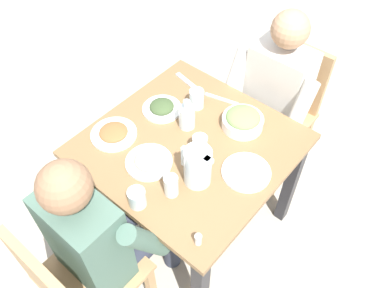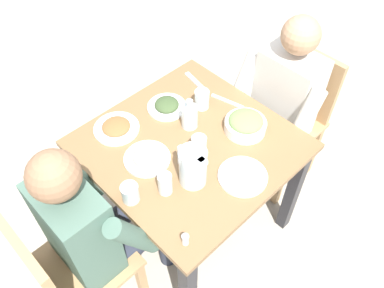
{
  "view_description": "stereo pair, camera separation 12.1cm",
  "coord_description": "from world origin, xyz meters",
  "px_view_note": "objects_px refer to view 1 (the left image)",
  "views": [
    {
      "loc": [
        -0.8,
        0.93,
        2.18
      ],
      "look_at": [
        -0.02,
        0.0,
        0.75
      ],
      "focal_mm": 37.3,
      "sensor_mm": 36.0,
      "label": 1
    },
    {
      "loc": [
        -0.89,
        0.85,
        2.18
      ],
      "look_at": [
        -0.02,
        0.0,
        0.75
      ],
      "focal_mm": 37.3,
      "sensor_mm": 36.0,
      "label": 2
    }
  ],
  "objects_px": {
    "diner_far": "(107,231)",
    "water_glass_far_right": "(197,99)",
    "chair_far": "(76,281)",
    "plate_beans": "(149,161)",
    "oil_carafe": "(187,118)",
    "water_glass_far_left": "(171,186)",
    "salt_shaker": "(198,239)",
    "water_pitcher": "(198,166)",
    "plate_dolmas": "(162,108)",
    "water_glass_center": "(137,198)",
    "plate_rice_curry": "(114,133)",
    "water_glass_near_left": "(200,145)",
    "dining_table": "(190,159)",
    "salad_bowl": "(243,120)",
    "chair_near": "(282,105)",
    "diner_near": "(267,106)",
    "plate_yoghurt": "(246,171)"
  },
  "relations": [
    {
      "from": "chair_far",
      "to": "plate_beans",
      "type": "bearing_deg",
      "value": -83.53
    },
    {
      "from": "water_glass_far_right",
      "to": "salt_shaker",
      "type": "height_order",
      "value": "water_glass_far_right"
    },
    {
      "from": "plate_rice_curry",
      "to": "water_glass_far_left",
      "type": "height_order",
      "value": "water_glass_far_left"
    },
    {
      "from": "plate_rice_curry",
      "to": "oil_carafe",
      "type": "height_order",
      "value": "oil_carafe"
    },
    {
      "from": "diner_far",
      "to": "plate_beans",
      "type": "relative_size",
      "value": 5.52
    },
    {
      "from": "plate_dolmas",
      "to": "water_glass_center",
      "type": "bearing_deg",
      "value": 122.65
    },
    {
      "from": "plate_rice_curry",
      "to": "diner_far",
      "type": "bearing_deg",
      "value": 131.72
    },
    {
      "from": "chair_near",
      "to": "oil_carafe",
      "type": "relative_size",
      "value": 5.39
    },
    {
      "from": "dining_table",
      "to": "plate_rice_curry",
      "type": "xyz_separation_m",
      "value": [
        0.31,
        0.2,
        0.14
      ]
    },
    {
      "from": "water_pitcher",
      "to": "salad_bowl",
      "type": "xyz_separation_m",
      "value": [
        0.04,
        -0.39,
        -0.05
      ]
    },
    {
      "from": "water_glass_near_left",
      "to": "water_pitcher",
      "type": "bearing_deg",
      "value": 125.71
    },
    {
      "from": "chair_near",
      "to": "plate_rice_curry",
      "type": "bearing_deg",
      "value": 66.63
    },
    {
      "from": "diner_near",
      "to": "water_glass_center",
      "type": "height_order",
      "value": "diner_near"
    },
    {
      "from": "plate_dolmas",
      "to": "salad_bowl",
      "type": "bearing_deg",
      "value": -155.61
    },
    {
      "from": "plate_beans",
      "to": "water_glass_far_right",
      "type": "height_order",
      "value": "water_glass_far_right"
    },
    {
      "from": "chair_far",
      "to": "plate_dolmas",
      "type": "xyz_separation_m",
      "value": [
        0.25,
        -0.83,
        0.26
      ]
    },
    {
      "from": "plate_dolmas",
      "to": "oil_carafe",
      "type": "height_order",
      "value": "oil_carafe"
    },
    {
      "from": "water_glass_far_right",
      "to": "salad_bowl",
      "type": "bearing_deg",
      "value": -172.28
    },
    {
      "from": "plate_rice_curry",
      "to": "salt_shaker",
      "type": "distance_m",
      "value": 0.69
    },
    {
      "from": "plate_dolmas",
      "to": "water_glass_center",
      "type": "height_order",
      "value": "water_glass_center"
    },
    {
      "from": "salad_bowl",
      "to": "chair_near",
      "type": "bearing_deg",
      "value": -86.6
    },
    {
      "from": "plate_beans",
      "to": "salt_shaker",
      "type": "distance_m",
      "value": 0.45
    },
    {
      "from": "diner_far",
      "to": "water_pitcher",
      "type": "bearing_deg",
      "value": -112.31
    },
    {
      "from": "salad_bowl",
      "to": "chair_far",
      "type": "bearing_deg",
      "value": 82.69
    },
    {
      "from": "water_glass_center",
      "to": "water_glass_far_left",
      "type": "height_order",
      "value": "water_glass_far_left"
    },
    {
      "from": "plate_yoghurt",
      "to": "plate_dolmas",
      "type": "height_order",
      "value": "plate_dolmas"
    },
    {
      "from": "chair_near",
      "to": "salt_shaker",
      "type": "relative_size",
      "value": 16.42
    },
    {
      "from": "water_glass_near_left",
      "to": "oil_carafe",
      "type": "relative_size",
      "value": 0.59
    },
    {
      "from": "salt_shaker",
      "to": "salad_bowl",
      "type": "bearing_deg",
      "value": -69.46
    },
    {
      "from": "diner_far",
      "to": "water_glass_near_left",
      "type": "bearing_deg",
      "value": -97.72
    },
    {
      "from": "plate_dolmas",
      "to": "salt_shaker",
      "type": "height_order",
      "value": "salt_shaker"
    },
    {
      "from": "chair_far",
      "to": "water_pitcher",
      "type": "bearing_deg",
      "value": -105.22
    },
    {
      "from": "plate_beans",
      "to": "plate_yoghurt",
      "type": "distance_m",
      "value": 0.44
    },
    {
      "from": "dining_table",
      "to": "salad_bowl",
      "type": "height_order",
      "value": "salad_bowl"
    },
    {
      "from": "water_glass_near_left",
      "to": "water_glass_far_right",
      "type": "bearing_deg",
      "value": -47.58
    },
    {
      "from": "water_glass_far_left",
      "to": "salt_shaker",
      "type": "distance_m",
      "value": 0.26
    },
    {
      "from": "water_glass_near_left",
      "to": "water_glass_center",
      "type": "bearing_deg",
      "value": 87.3
    },
    {
      "from": "diner_near",
      "to": "plate_yoghurt",
      "type": "bearing_deg",
      "value": 112.25
    },
    {
      "from": "dining_table",
      "to": "salad_bowl",
      "type": "bearing_deg",
      "value": -116.65
    },
    {
      "from": "plate_rice_curry",
      "to": "oil_carafe",
      "type": "distance_m",
      "value": 0.36
    },
    {
      "from": "water_glass_center",
      "to": "chair_near",
      "type": "bearing_deg",
      "value": -92.23
    },
    {
      "from": "diner_far",
      "to": "water_glass_far_right",
      "type": "height_order",
      "value": "diner_far"
    },
    {
      "from": "plate_rice_curry",
      "to": "water_glass_near_left",
      "type": "height_order",
      "value": "water_glass_near_left"
    },
    {
      "from": "diner_near",
      "to": "salad_bowl",
      "type": "bearing_deg",
      "value": 95.79
    },
    {
      "from": "water_pitcher",
      "to": "water_glass_far_right",
      "type": "bearing_deg",
      "value": -49.89
    },
    {
      "from": "dining_table",
      "to": "chair_near",
      "type": "height_order",
      "value": "chair_near"
    },
    {
      "from": "oil_carafe",
      "to": "plate_beans",
      "type": "bearing_deg",
      "value": 93.97
    },
    {
      "from": "diner_near",
      "to": "plate_rice_curry",
      "type": "xyz_separation_m",
      "value": [
        0.41,
        0.74,
        0.11
      ]
    },
    {
      "from": "oil_carafe",
      "to": "water_pitcher",
      "type": "bearing_deg",
      "value": 138.48
    },
    {
      "from": "water_pitcher",
      "to": "water_glass_far_left",
      "type": "relative_size",
      "value": 1.8
    }
  ]
}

